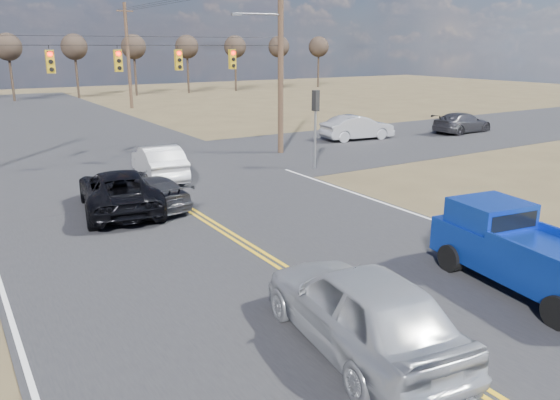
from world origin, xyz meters
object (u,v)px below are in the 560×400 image
pickup_truck (523,252)px  dgrey_car_queue (151,192)px  cross_car_east_far (462,123)px  silver_suv (361,308)px  black_suv (119,191)px  cross_car_east_near (357,128)px  white_car_queue (159,162)px

pickup_truck → dgrey_car_queue: pickup_truck is taller
cross_car_east_far → pickup_truck: bearing=129.7°
pickup_truck → silver_suv: bearing=-170.9°
pickup_truck → dgrey_car_queue: (-5.56, 11.92, -0.36)m
black_suv → cross_car_east_far: bearing=-157.1°
dgrey_car_queue → cross_car_east_near: cross_car_east_near is taller
cross_car_east_far → black_suv: bearing=99.8°
black_suv → cross_car_east_near: bearing=-146.8°
silver_suv → cross_car_east_far: 31.05m
black_suv → cross_car_east_near: (17.99, 7.90, 0.02)m
cross_car_east_near → silver_suv: bearing=146.9°
cross_car_east_near → cross_car_east_far: cross_car_east_near is taller
silver_suv → dgrey_car_queue: size_ratio=1.28×
silver_suv → white_car_queue: size_ratio=1.11×
black_suv → silver_suv: bearing=105.7°
dgrey_car_queue → silver_suv: bearing=84.4°
pickup_truck → cross_car_east_far: bearing=51.4°
pickup_truck → cross_car_east_far: pickup_truck is taller
cross_car_east_near → dgrey_car_queue: bearing=122.2°
white_car_queue → dgrey_car_queue: (-1.89, -4.33, -0.19)m
black_suv → dgrey_car_queue: bearing=179.4°
white_car_queue → cross_car_east_near: (14.95, 3.78, 0.01)m
black_suv → dgrey_car_queue: (1.15, -0.20, -0.18)m
white_car_queue → cross_car_east_far: (23.24, 2.15, -0.08)m
cross_car_east_near → cross_car_east_far: (8.29, -1.63, -0.09)m
pickup_truck → black_suv: (-6.71, 12.12, -0.18)m
white_car_queue → cross_car_east_far: 23.34m
white_car_queue → pickup_truck: bearing=109.9°
silver_suv → dgrey_car_queue: bearing=-81.7°
white_car_queue → cross_car_east_near: cross_car_east_near is taller
pickup_truck → silver_suv: size_ratio=1.03×
silver_suv → cross_car_east_near: 26.12m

